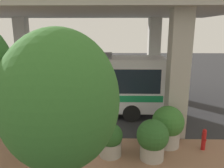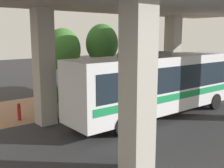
{
  "view_description": "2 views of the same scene",
  "coord_description": "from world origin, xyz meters",
  "views": [
    {
      "loc": [
        -9.58,
        -2.24,
        5.11
      ],
      "look_at": [
        1.09,
        -2.01,
        2.45
      ],
      "focal_mm": 35.0,
      "sensor_mm": 36.0,
      "label": 1
    },
    {
      "loc": [
        13.99,
        -11.32,
        4.7
      ],
      "look_at": [
        0.5,
        -0.6,
        1.66
      ],
      "focal_mm": 45.0,
      "sensor_mm": 36.0,
      "label": 2
    }
  ],
  "objects": [
    {
      "name": "fire_hydrant",
      "position": [
        -0.91,
        -6.03,
        0.5
      ],
      "size": [
        0.38,
        0.18,
        0.99
      ],
      "color": "#B21919",
      "rests_on": "ground"
    },
    {
      "name": "planter_front",
      "position": [
        -1.64,
        -3.68,
        0.88
      ],
      "size": [
        1.28,
        1.28,
        1.68
      ],
      "color": "#ADA89E",
      "rests_on": "ground"
    },
    {
      "name": "planter_middle",
      "position": [
        -1.41,
        -1.99,
        0.71
      ],
      "size": [
        1.02,
        1.02,
        1.42
      ],
      "color": "#ADA89E",
      "rests_on": "ground"
    },
    {
      "name": "bus",
      "position": [
        3.26,
        0.63,
        2.04
      ],
      "size": [
        2.62,
        11.5,
        3.77
      ],
      "color": "silver",
      "rests_on": "ground"
    },
    {
      "name": "street_tree_near",
      "position": [
        -4.98,
        -0.98,
        3.57
      ],
      "size": [
        2.67,
        2.67,
        5.19
      ],
      "color": "brown",
      "rests_on": "ground"
    },
    {
      "name": "planter_back",
      "position": [
        -1.59,
        1.09,
        0.86
      ],
      "size": [
        1.28,
        1.28,
        1.67
      ],
      "color": "#ADA89E",
      "rests_on": "ground"
    },
    {
      "name": "planter_extra",
      "position": [
        -0.56,
        -4.53,
        0.96
      ],
      "size": [
        1.41,
        1.41,
        1.86
      ],
      "color": "#ADA89E",
      "rests_on": "ground"
    },
    {
      "name": "ground_plane",
      "position": [
        0.0,
        0.0,
        0.0
      ],
      "size": [
        80.0,
        80.0,
        0.0
      ],
      "primitive_type": "plane",
      "color": "#2D2D30",
      "rests_on": "ground"
    },
    {
      "name": "overpass",
      "position": [
        4.0,
        0.0,
        5.8
      ],
      "size": [
        9.4,
        18.2,
        6.63
      ],
      "color": "#ADA89E",
      "rests_on": "ground"
    }
  ]
}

